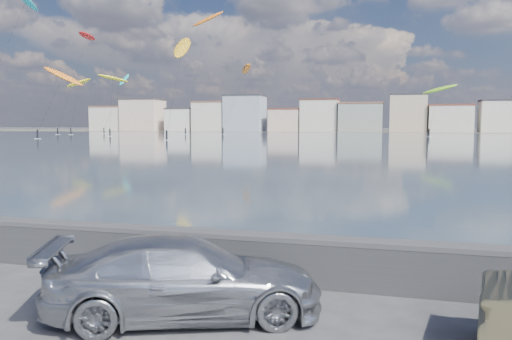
# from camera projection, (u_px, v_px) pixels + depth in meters

# --- Properties ---
(ground) EXTENTS (700.00, 700.00, 0.00)m
(ground) POSITION_uv_depth(u_px,v_px,m) (133.00, 327.00, 8.02)
(ground) COLOR #333335
(ground) RESTS_ON ground
(bay_water) EXTENTS (500.00, 177.00, 0.00)m
(bay_water) POSITION_uv_depth(u_px,v_px,m) (366.00, 140.00, 96.11)
(bay_water) COLOR #2C3E50
(bay_water) RESTS_ON ground
(far_shore_strip) EXTENTS (500.00, 60.00, 0.00)m
(far_shore_strip) POSITION_uv_depth(u_px,v_px,m) (378.00, 131.00, 200.58)
(far_shore_strip) COLOR #4C473D
(far_shore_strip) RESTS_ON ground
(seawall) EXTENTS (400.00, 0.36, 1.08)m
(seawall) POSITION_uv_depth(u_px,v_px,m) (195.00, 250.00, 10.56)
(seawall) COLOR #28282B
(seawall) RESTS_ON ground
(far_buildings) EXTENTS (240.79, 13.26, 14.60)m
(far_buildings) POSITION_uv_depth(u_px,v_px,m) (381.00, 116.00, 186.20)
(far_buildings) COLOR beige
(far_buildings) RESTS_ON ground
(car_silver) EXTENTS (4.97, 3.40, 1.34)m
(car_silver) POSITION_uv_depth(u_px,v_px,m) (185.00, 278.00, 8.41)
(car_silver) COLOR #AEAFB4
(car_silver) RESTS_ON ground
(kitesurfer_0) EXTENTS (4.46, 17.68, 23.01)m
(kitesurfer_0) POSITION_uv_depth(u_px,v_px,m) (182.00, 48.00, 107.07)
(kitesurfer_0) COLOR #BF8C19
(kitesurfer_0) RESTS_ON ground
(kitesurfer_1) EXTENTS (9.21, 12.51, 13.93)m
(kitesurfer_1) POSITION_uv_depth(u_px,v_px,m) (439.00, 90.00, 130.37)
(kitesurfer_1) COLOR #8CD826
(kitesurfer_1) RESTS_ON ground
(kitesurfer_2) EXTENTS (7.71, 12.41, 16.32)m
(kitesurfer_2) POSITION_uv_depth(u_px,v_px,m) (113.00, 79.00, 132.00)
(kitesurfer_2) COLOR yellow
(kitesurfer_2) RESTS_ON ground
(kitesurfer_5) EXTENTS (10.97, 16.92, 38.55)m
(kitesurfer_5) POSITION_uv_depth(u_px,v_px,m) (208.00, 20.00, 154.16)
(kitesurfer_5) COLOR orange
(kitesurfer_5) RESTS_ON ground
(kitesurfer_6) EXTENTS (9.40, 11.45, 16.70)m
(kitesurfer_6) POSITION_uv_depth(u_px,v_px,m) (63.00, 77.00, 112.44)
(kitesurfer_6) COLOR orange
(kitesurfer_6) RESTS_ON ground
(kitesurfer_7) EXTENTS (5.61, 12.85, 17.80)m
(kitesurfer_7) POSITION_uv_depth(u_px,v_px,m) (79.00, 83.00, 151.00)
(kitesurfer_7) COLOR yellow
(kitesurfer_7) RESTS_ON ground
(kitesurfer_8) EXTENTS (3.98, 16.82, 20.66)m
(kitesurfer_8) POSITION_uv_depth(u_px,v_px,m) (124.00, 80.00, 164.82)
(kitesurfer_8) COLOR #19BFBF
(kitesurfer_8) RESTS_ON ground
(kitesurfer_10) EXTENTS (3.09, 19.63, 31.91)m
(kitesurfer_10) POSITION_uv_depth(u_px,v_px,m) (87.00, 37.00, 156.10)
(kitesurfer_10) COLOR red
(kitesurfer_10) RESTS_ON ground
(kitesurfer_13) EXTENTS (7.15, 20.51, 22.79)m
(kitesurfer_13) POSITION_uv_depth(u_px,v_px,m) (246.00, 69.00, 160.29)
(kitesurfer_13) COLOR orange
(kitesurfer_13) RESTS_ON ground
(kitesurfer_14) EXTENTS (5.93, 16.32, 28.15)m
(kitesurfer_14) POSITION_uv_depth(u_px,v_px,m) (25.00, 3.00, 93.48)
(kitesurfer_14) COLOR #19BFBF
(kitesurfer_14) RESTS_ON ground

